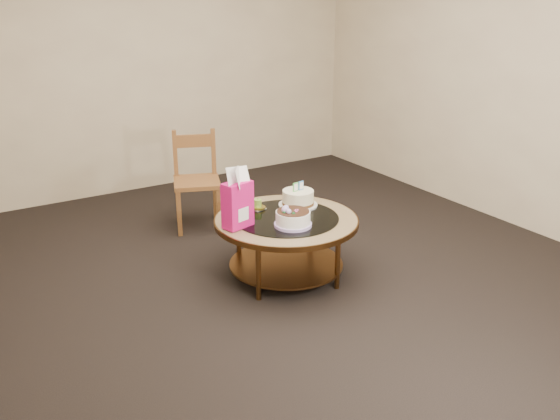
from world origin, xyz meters
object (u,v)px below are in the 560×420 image
decorated_cake (293,219)px  gift_bag (237,198)px  coffee_table (286,228)px  cream_cake (298,198)px  dining_chair (196,180)px

decorated_cake → gift_bag: (-0.32, 0.19, 0.15)m
decorated_cake → gift_bag: 0.40m
coffee_table → cream_cake: size_ratio=3.55×
dining_chair → coffee_table: bearing=-62.9°
coffee_table → cream_cake: cream_cake is taller
gift_bag → dining_chair: bearing=63.6°
cream_cake → gift_bag: gift_bag is taller
cream_cake → gift_bag: (-0.57, -0.13, 0.14)m
decorated_cake → gift_bag: size_ratio=0.63×
gift_bag → decorated_cake: bearing=-45.4°
coffee_table → decorated_cake: bearing=-107.3°
cream_cake → gift_bag: size_ratio=0.71×
cream_cake → decorated_cake: bearing=-137.4°
cream_cake → gift_bag: 0.60m
coffee_table → dining_chair: (-0.12, 1.24, 0.04)m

